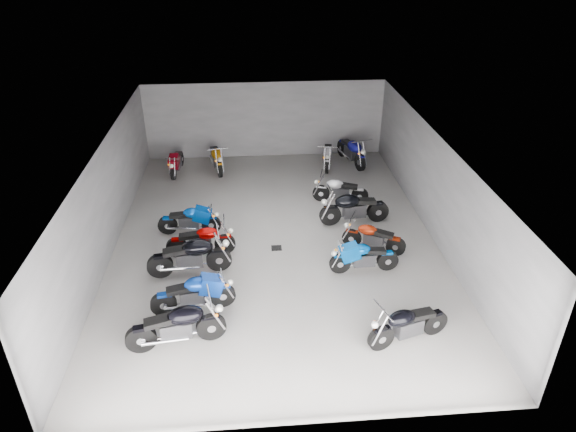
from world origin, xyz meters
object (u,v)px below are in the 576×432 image
motorcycle_left_e (190,220)px  motorcycle_right_f (340,190)px  motorcycle_left_a (177,326)px  motorcycle_back_e (328,155)px  motorcycle_left_c (190,256)px  motorcycle_right_a (408,324)px  drain_grate (277,248)px  motorcycle_back_a (177,162)px  motorcycle_right_c (363,257)px  motorcycle_left_b (194,294)px  motorcycle_left_d (201,240)px  motorcycle_back_f (352,151)px  motorcycle_back_b (216,158)px  motorcycle_right_e (354,208)px  motorcycle_right_d (373,237)px

motorcycle_left_e → motorcycle_right_f: size_ratio=1.03×
motorcycle_left_a → motorcycle_back_e: (5.06, 10.13, -0.06)m
motorcycle_left_c → motorcycle_right_a: bearing=52.0°
drain_grate → motorcycle_back_a: (-3.65, 5.97, 0.46)m
drain_grate → motorcycle_back_a: bearing=121.4°
motorcycle_left_e → motorcycle_right_a: motorcycle_right_a is taller
motorcycle_right_c → drain_grate: bearing=57.9°
motorcycle_left_b → motorcycle_right_a: motorcycle_left_b is taller
motorcycle_left_e → motorcycle_right_c: bearing=66.4°
motorcycle_left_d → motorcycle_back_e: motorcycle_back_e is taller
motorcycle_left_b → motorcycle_left_c: size_ratio=0.91×
motorcycle_back_f → motorcycle_back_e: bearing=-4.2°
motorcycle_left_a → motorcycle_back_b: motorcycle_left_a is taller
motorcycle_left_e → motorcycle_back_a: size_ratio=1.03×
motorcycle_back_a → motorcycle_left_c: bearing=105.0°
motorcycle_left_c → motorcycle_right_c: (4.89, -0.30, -0.09)m
motorcycle_right_e → motorcycle_back_a: size_ratio=1.20×
motorcycle_left_b → motorcycle_back_b: motorcycle_back_b is taller
motorcycle_left_a → motorcycle_right_d: 6.58m
motorcycle_left_a → motorcycle_left_d: 3.86m
motorcycle_right_a → motorcycle_right_c: bearing=-8.5°
motorcycle_back_a → motorcycle_back_f: bearing=-171.3°
motorcycle_left_e → motorcycle_left_b: bearing=9.3°
drain_grate → motorcycle_left_b: motorcycle_left_b is taller
motorcycle_right_f → motorcycle_back_e: 3.23m
motorcycle_right_d → motorcycle_right_e: bearing=33.7°
drain_grate → motorcycle_left_e: motorcycle_left_e is taller
motorcycle_left_b → motorcycle_right_e: bearing=121.0°
drain_grate → motorcycle_right_e: motorcycle_right_e is taller
motorcycle_right_e → motorcycle_right_f: 1.54m
motorcycle_back_e → motorcycle_back_f: 1.06m
motorcycle_left_c → motorcycle_right_f: (4.94, 4.00, -0.09)m
motorcycle_left_b → motorcycle_back_f: 10.79m
motorcycle_left_b → motorcycle_right_c: motorcycle_left_b is taller
motorcycle_left_b → motorcycle_left_c: (-0.23, 1.66, 0.05)m
motorcycle_left_a → motorcycle_back_e: motorcycle_left_a is taller
motorcycle_left_a → motorcycle_left_e: 5.14m
motorcycle_left_e → motorcycle_back_b: bearing=175.5°
motorcycle_left_a → motorcycle_right_e: (5.21, 5.37, 0.00)m
motorcycle_right_c → motorcycle_back_e: (0.11, 7.53, 0.02)m
motorcycle_back_b → motorcycle_back_f: (5.59, 0.21, 0.04)m
motorcycle_left_b → motorcycle_back_a: size_ratio=1.10×
motorcycle_left_c → motorcycle_right_d: motorcycle_left_c is taller
motorcycle_left_b → motorcycle_left_c: 1.67m
motorcycle_left_e → motorcycle_back_e: (5.20, 4.99, 0.01)m
motorcycle_right_c → motorcycle_left_a: bearing=116.1°
motorcycle_right_e → motorcycle_right_f: bearing=2.8°
motorcycle_right_a → motorcycle_right_f: 7.24m
motorcycle_right_e → motorcycle_back_b: size_ratio=1.08×
motorcycle_back_b → motorcycle_back_e: bearing=168.6°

